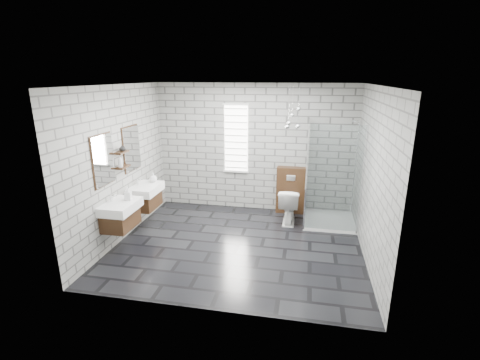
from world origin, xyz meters
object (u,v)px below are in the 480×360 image
(shower_enclosure, at_px, (325,200))
(vanity_right, at_px, (144,190))
(vanity_left, at_px, (118,208))
(cistern_panel, at_px, (291,190))
(toilet, at_px, (289,205))

(shower_enclosure, bearing_deg, vanity_right, -167.10)
(vanity_left, distance_m, cistern_panel, 3.52)
(vanity_right, xyz_separation_m, toilet, (2.71, 0.76, -0.40))
(vanity_right, bearing_deg, toilet, 15.76)
(vanity_left, relative_size, toilet, 2.20)
(vanity_left, distance_m, vanity_right, 0.93)
(vanity_left, xyz_separation_m, cistern_panel, (2.71, 2.23, -0.26))
(vanity_right, height_order, cistern_panel, vanity_right)
(shower_enclosure, relative_size, toilet, 2.85)
(vanity_right, relative_size, shower_enclosure, 0.77)
(cistern_panel, height_order, shower_enclosure, shower_enclosure)
(shower_enclosure, bearing_deg, vanity_left, -153.32)
(toilet, bearing_deg, vanity_right, 15.96)
(shower_enclosure, xyz_separation_m, toilet, (-0.70, -0.02, -0.15))
(vanity_right, relative_size, cistern_panel, 1.57)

